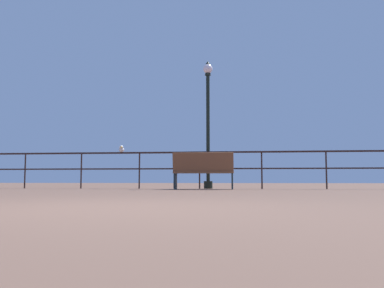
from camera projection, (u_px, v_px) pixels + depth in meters
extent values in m
plane|color=brown|center=(109.00, 208.00, 3.78)|extent=(60.00, 60.00, 0.00)
cube|color=black|center=(199.00, 152.00, 12.06)|extent=(24.97, 0.05, 0.05)
cube|color=black|center=(200.00, 169.00, 12.02)|extent=(24.97, 0.04, 0.04)
cylinder|color=black|center=(25.00, 171.00, 12.64)|extent=(0.04, 0.04, 1.06)
cylinder|color=black|center=(81.00, 171.00, 12.43)|extent=(0.04, 0.04, 1.06)
cylinder|color=black|center=(139.00, 171.00, 12.23)|extent=(0.04, 0.04, 1.06)
cylinder|color=black|center=(200.00, 170.00, 12.02)|extent=(0.04, 0.04, 1.06)
cylinder|color=black|center=(262.00, 170.00, 11.81)|extent=(0.04, 0.04, 1.06)
cylinder|color=black|center=(326.00, 170.00, 11.60)|extent=(0.04, 0.04, 1.06)
cube|color=brown|center=(204.00, 172.00, 11.34)|extent=(1.64, 0.43, 0.05)
cube|color=brown|center=(203.00, 162.00, 11.17)|extent=(1.64, 0.15, 0.53)
cube|color=#1C262B|center=(232.00, 181.00, 11.23)|extent=(0.04, 0.39, 0.46)
cube|color=#1C262B|center=(232.00, 167.00, 11.43)|extent=(0.04, 0.30, 0.04)
cube|color=#1C262B|center=(175.00, 181.00, 11.41)|extent=(0.04, 0.39, 0.46)
cube|color=#1C262B|center=(176.00, 168.00, 11.61)|extent=(0.04, 0.30, 0.04)
cylinder|color=black|center=(208.00, 185.00, 12.20)|extent=(0.26, 0.26, 0.22)
cylinder|color=black|center=(208.00, 128.00, 12.35)|extent=(0.11, 0.11, 3.17)
cylinder|color=black|center=(208.00, 75.00, 12.49)|extent=(0.17, 0.17, 0.06)
sphere|color=white|center=(208.00, 69.00, 12.50)|extent=(0.29, 0.29, 0.29)
cone|color=black|center=(208.00, 63.00, 12.52)|extent=(0.13, 0.13, 0.10)
ellipsoid|color=silver|center=(122.00, 150.00, 12.34)|extent=(0.21, 0.29, 0.14)
ellipsoid|color=gray|center=(122.00, 149.00, 12.35)|extent=(0.17, 0.26, 0.05)
sphere|color=silver|center=(121.00, 147.00, 12.23)|extent=(0.12, 0.12, 0.12)
cone|color=gold|center=(121.00, 147.00, 12.15)|extent=(0.06, 0.06, 0.05)
cube|color=gray|center=(122.00, 150.00, 12.49)|extent=(0.09, 0.10, 0.02)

